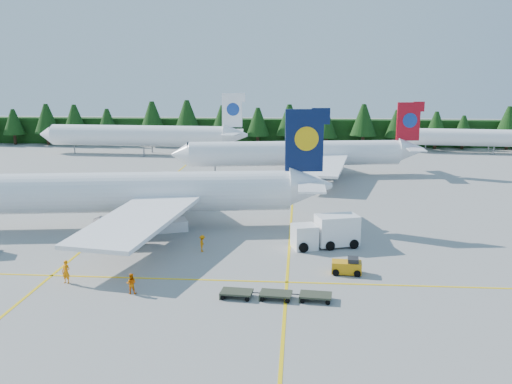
# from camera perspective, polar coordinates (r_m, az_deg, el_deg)

# --- Properties ---
(ground) EXTENTS (320.00, 320.00, 0.00)m
(ground) POSITION_cam_1_polar(r_m,az_deg,el_deg) (53.66, -3.19, -6.52)
(ground) COLOR gray
(ground) RESTS_ON ground
(taxi_stripe_a) EXTENTS (0.25, 120.00, 0.01)m
(taxi_stripe_a) POSITION_cam_1_polar(r_m,az_deg,el_deg) (75.39, -11.76, -1.27)
(taxi_stripe_a) COLOR yellow
(taxi_stripe_a) RESTS_ON ground
(taxi_stripe_b) EXTENTS (0.25, 120.00, 0.01)m
(taxi_stripe_b) POSITION_cam_1_polar(r_m,az_deg,el_deg) (72.44, 3.62, -1.59)
(taxi_stripe_b) COLOR yellow
(taxi_stripe_b) RESTS_ON ground
(taxi_stripe_cross) EXTENTS (80.00, 0.25, 0.01)m
(taxi_stripe_cross) POSITION_cam_1_polar(r_m,az_deg,el_deg) (48.07, -4.15, -8.79)
(taxi_stripe_cross) COLOR yellow
(taxi_stripe_cross) RESTS_ON ground
(treeline_hedge) EXTENTS (220.00, 4.00, 6.00)m
(treeline_hedge) POSITION_cam_1_polar(r_m,az_deg,el_deg) (133.31, 1.49, 6.02)
(treeline_hedge) COLOR black
(treeline_hedge) RESTS_ON ground
(airliner_navy) EXTENTS (44.45, 36.34, 12.97)m
(airliner_navy) POSITION_cam_1_polar(r_m,az_deg,el_deg) (64.37, -14.29, -0.13)
(airliner_navy) COLOR white
(airliner_navy) RESTS_ON ground
(airliner_red) EXTENTS (40.86, 33.39, 11.93)m
(airliner_red) POSITION_cam_1_polar(r_m,az_deg,el_deg) (94.29, 3.50, 3.83)
(airliner_red) COLOR white
(airliner_red) RESTS_ON ground
(airliner_far_left) EXTENTS (43.15, 6.14, 12.54)m
(airliner_far_left) POSITION_cam_1_polar(r_m,az_deg,el_deg) (120.92, -12.31, 5.57)
(airliner_far_left) COLOR white
(airliner_far_left) RESTS_ON ground
(airliner_far_right) EXTENTS (35.99, 6.45, 10.46)m
(airliner_far_right) POSITION_cam_1_polar(r_m,az_deg,el_deg) (128.73, 21.32, 5.11)
(airliner_far_right) COLOR white
(airliner_far_right) RESTS_ON ground
(airstairs) EXTENTS (5.21, 6.82, 4.03)m
(airstairs) POSITION_cam_1_polar(r_m,az_deg,el_deg) (62.97, -9.05, -3.00)
(airstairs) COLOR white
(airstairs) RESTS_ON ground
(service_truck) EXTENTS (6.90, 4.18, 3.13)m
(service_truck) POSITION_cam_1_polar(r_m,az_deg,el_deg) (56.59, 6.96, -3.96)
(service_truck) COLOR silver
(service_truck) RESTS_ON ground
(baggage_tug) EXTENTS (2.61, 1.52, 1.35)m
(baggage_tug) POSITION_cam_1_polar(r_m,az_deg,el_deg) (49.81, 9.12, -7.35)
(baggage_tug) COLOR orange
(baggage_tug) RESTS_ON ground
(dolly_train) EXTENTS (8.58, 1.87, 0.14)m
(dolly_train) POSITION_cam_1_polar(r_m,az_deg,el_deg) (44.12, 2.00, -10.10)
(dolly_train) COLOR #303728
(dolly_train) RESTS_ON ground
(crew_a) EXTENTS (0.78, 0.59, 1.94)m
(crew_a) POSITION_cam_1_polar(r_m,az_deg,el_deg) (49.50, -18.46, -7.59)
(crew_a) COLOR orange
(crew_a) RESTS_ON ground
(crew_b) EXTENTS (0.83, 0.66, 1.66)m
(crew_b) POSITION_cam_1_polar(r_m,az_deg,el_deg) (46.02, -12.37, -8.93)
(crew_b) COLOR orange
(crew_b) RESTS_ON ground
(crew_c) EXTENTS (0.50, 0.70, 1.63)m
(crew_c) POSITION_cam_1_polar(r_m,az_deg,el_deg) (55.19, -5.38, -5.14)
(crew_c) COLOR orange
(crew_c) RESTS_ON ground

